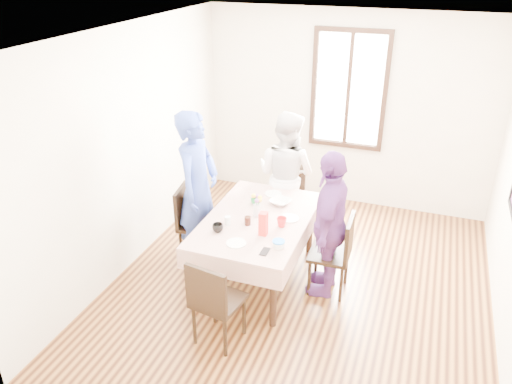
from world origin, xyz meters
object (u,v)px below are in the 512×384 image
at_px(chair_near, 219,300).
at_px(person_far, 286,176).
at_px(dining_table, 258,249).
at_px(chair_far, 286,201).
at_px(person_left, 198,189).
at_px(person_right, 330,224).
at_px(chair_left, 198,224).
at_px(chair_right, 330,254).

height_order(chair_near, person_far, person_far).
relative_size(dining_table, chair_far, 1.70).
relative_size(person_left, person_right, 1.13).
distance_m(chair_left, person_right, 1.62).
xyz_separation_m(chair_near, person_right, (0.78, 1.11, 0.36)).
xyz_separation_m(chair_left, person_right, (1.57, -0.10, 0.36)).
bearing_deg(chair_far, chair_near, 85.81).
height_order(chair_left, person_left, person_left).
relative_size(chair_right, chair_near, 1.00).
relative_size(chair_left, person_left, 0.50).
height_order(chair_left, chair_far, same).
height_order(dining_table, chair_right, chair_right).
distance_m(chair_far, person_right, 1.33).
distance_m(chair_far, person_far, 0.37).
relative_size(chair_right, person_right, 0.56).
xyz_separation_m(chair_far, person_right, (0.78, -1.01, 0.36)).
bearing_deg(dining_table, person_far, 90.00).
bearing_deg(person_far, dining_table, 106.01).
bearing_deg(chair_right, person_left, 85.01).
bearing_deg(chair_near, chair_right, 63.55).
height_order(chair_right, chair_near, same).
bearing_deg(dining_table, person_left, 169.41).
bearing_deg(chair_left, person_right, 77.18).
xyz_separation_m(person_left, person_right, (1.55, -0.10, -0.10)).
bearing_deg(chair_near, chair_far, 99.18).
bearing_deg(chair_far, chair_right, 123.94).
bearing_deg(chair_far, person_left, 45.63).
bearing_deg(person_right, person_far, -143.11).
xyz_separation_m(chair_left, person_far, (0.80, 0.90, 0.37)).
bearing_deg(person_right, chair_left, -94.55).
bearing_deg(chair_left, person_far, 129.15).
relative_size(dining_table, chair_left, 1.70).
xyz_separation_m(chair_near, person_left, (-0.78, 1.21, 0.46)).
distance_m(chair_right, person_right, 0.36).
relative_size(dining_table, person_far, 0.94).
bearing_deg(person_far, chair_right, 144.68).
height_order(chair_right, person_right, person_right).
distance_m(person_left, person_far, 1.19).
xyz_separation_m(chair_right, person_left, (-1.57, 0.10, 0.46)).
bearing_deg(person_left, person_far, -39.94).
xyz_separation_m(chair_near, person_far, (0.00, 2.11, 0.37)).
height_order(chair_left, person_far, person_far).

